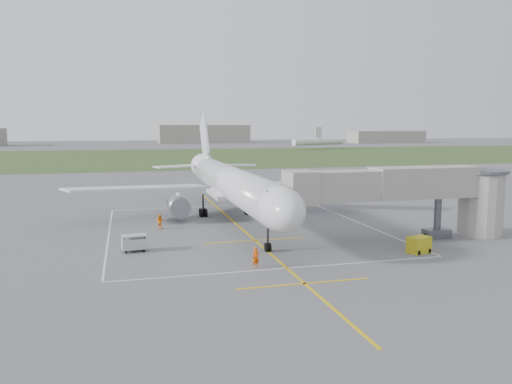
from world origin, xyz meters
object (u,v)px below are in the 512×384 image
object	(u,v)px
airliner	(232,184)
gpu_unit	(419,245)
ramp_worker_wing	(160,222)
ramp_worker_nose	(256,258)
baggage_cart	(134,243)
jet_bridge	(419,192)

from	to	relation	value
airliner	gpu_unit	distance (m)	23.28
gpu_unit	ramp_worker_wing	bearing A→B (deg)	126.67
ramp_worker_nose	ramp_worker_wing	world-z (taller)	ramp_worker_nose
airliner	ramp_worker_wing	size ratio (longest dim) A/B	29.82
airliner	ramp_worker_wing	bearing A→B (deg)	-163.96
baggage_cart	ramp_worker_wing	world-z (taller)	ramp_worker_wing
airliner	ramp_worker_nose	world-z (taller)	airliner
jet_bridge	gpu_unit	world-z (taller)	jet_bridge
jet_bridge	gpu_unit	distance (m)	6.86
airliner	jet_bridge	world-z (taller)	airliner
baggage_cart	airliner	bearing A→B (deg)	40.24
ramp_worker_wing	gpu_unit	bearing A→B (deg)	165.67
gpu_unit	ramp_worker_nose	world-z (taller)	ramp_worker_nose
jet_bridge	airliner	bearing A→B (deg)	137.81
baggage_cart	ramp_worker_wing	bearing A→B (deg)	67.15
jet_bridge	baggage_cart	bearing A→B (deg)	175.54
airliner	gpu_unit	xyz separation A→B (m)	(12.89, -19.03, -3.68)
airliner	ramp_worker_wing	xyz separation A→B (m)	(-8.67, -2.49, -3.61)
jet_bridge	gpu_unit	xyz separation A→B (m)	(-2.83, -4.78, -4.03)
jet_bridge	ramp_worker_nose	xyz separation A→B (m)	(-18.06, -5.69, -3.92)
gpu_unit	airliner	bearing A→B (deg)	108.27
airliner	ramp_worker_nose	xyz separation A→B (m)	(-2.33, -19.94, -3.57)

